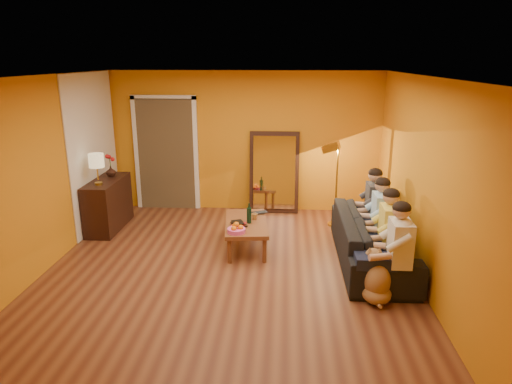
# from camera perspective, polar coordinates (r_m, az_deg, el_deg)

# --- Properties ---
(room_shell) EXTENTS (5.00, 5.50, 2.60)m
(room_shell) POSITION_cam_1_polar(r_m,az_deg,el_deg) (6.24, -3.29, 2.36)
(room_shell) COLOR brown
(room_shell) RESTS_ON ground
(white_accent) EXTENTS (0.02, 1.90, 2.58)m
(white_accent) POSITION_cam_1_polar(r_m,az_deg,el_deg) (8.21, -19.63, 4.85)
(white_accent) COLOR white
(white_accent) RESTS_ON wall_left
(doorway_recess) EXTENTS (1.06, 0.30, 2.10)m
(doorway_recess) POSITION_cam_1_polar(r_m,az_deg,el_deg) (8.94, -10.96, 4.76)
(doorway_recess) COLOR #3F2D19
(doorway_recess) RESTS_ON floor
(door_jamb_left) EXTENTS (0.08, 0.06, 2.20)m
(door_jamb_left) POSITION_cam_1_polar(r_m,az_deg,el_deg) (8.99, -14.68, 4.58)
(door_jamb_left) COLOR white
(door_jamb_left) RESTS_ON wall_back
(door_jamb_right) EXTENTS (0.08, 0.06, 2.20)m
(door_jamb_right) POSITION_cam_1_polar(r_m,az_deg,el_deg) (8.70, -7.50, 4.59)
(door_jamb_right) COLOR white
(door_jamb_right) RESTS_ON wall_back
(door_header) EXTENTS (1.22, 0.06, 0.08)m
(door_header) POSITION_cam_1_polar(r_m,az_deg,el_deg) (8.67, -11.54, 11.53)
(door_header) COLOR white
(door_header) RESTS_ON wall_back
(mirror_frame) EXTENTS (0.92, 0.27, 1.51)m
(mirror_frame) POSITION_cam_1_polar(r_m,az_deg,el_deg) (8.52, 2.29, 2.48)
(mirror_frame) COLOR black
(mirror_frame) RESTS_ON floor
(mirror_glass) EXTENTS (0.78, 0.21, 1.35)m
(mirror_glass) POSITION_cam_1_polar(r_m,az_deg,el_deg) (8.48, 2.28, 2.41)
(mirror_glass) COLOR white
(mirror_glass) RESTS_ON mirror_frame
(sideboard) EXTENTS (0.44, 1.18, 0.85)m
(sideboard) POSITION_cam_1_polar(r_m,az_deg,el_deg) (8.14, -18.00, -1.45)
(sideboard) COLOR black
(sideboard) RESTS_ON floor
(table_lamp) EXTENTS (0.24, 0.24, 0.51)m
(table_lamp) POSITION_cam_1_polar(r_m,az_deg,el_deg) (7.70, -19.24, 2.69)
(table_lamp) COLOR beige
(table_lamp) RESTS_ON sideboard
(sofa) EXTENTS (2.34, 0.91, 0.68)m
(sofa) POSITION_cam_1_polar(r_m,az_deg,el_deg) (6.70, 14.27, -5.76)
(sofa) COLOR black
(sofa) RESTS_ON floor
(coffee_table) EXTENTS (0.75, 1.28, 0.42)m
(coffee_table) POSITION_cam_1_polar(r_m,az_deg,el_deg) (7.02, -1.24, -5.34)
(coffee_table) COLOR brown
(coffee_table) RESTS_ON floor
(floor_lamp) EXTENTS (0.35, 0.31, 1.44)m
(floor_lamp) POSITION_cam_1_polar(r_m,az_deg,el_deg) (7.88, 10.02, 0.78)
(floor_lamp) COLOR gold
(floor_lamp) RESTS_ON floor
(dog) EXTENTS (0.54, 0.64, 0.64)m
(dog) POSITION_cam_1_polar(r_m,az_deg,el_deg) (5.71, 14.87, -10.07)
(dog) COLOR #A97A4C
(dog) RESTS_ON floor
(person_far_left) EXTENTS (0.70, 0.44, 1.22)m
(person_far_left) POSITION_cam_1_polar(r_m,az_deg,el_deg) (5.73, 17.49, -7.02)
(person_far_left) COLOR beige
(person_far_left) RESTS_ON sofa
(person_mid_left) EXTENTS (0.70, 0.44, 1.22)m
(person_mid_left) POSITION_cam_1_polar(r_m,az_deg,el_deg) (6.22, 16.35, -5.02)
(person_mid_left) COLOR #DCCA49
(person_mid_left) RESTS_ON sofa
(person_mid_right) EXTENTS (0.70, 0.44, 1.22)m
(person_mid_right) POSITION_cam_1_polar(r_m,az_deg,el_deg) (6.73, 15.38, -3.31)
(person_mid_right) COLOR #98C5EB
(person_mid_right) RESTS_ON sofa
(person_far_right) EXTENTS (0.70, 0.44, 1.22)m
(person_far_right) POSITION_cam_1_polar(r_m,az_deg,el_deg) (7.24, 14.55, -1.85)
(person_far_right) COLOR #302F34
(person_far_right) RESTS_ON sofa
(fruit_bowl) EXTENTS (0.26, 0.26, 0.16)m
(fruit_bowl) POSITION_cam_1_polar(r_m,az_deg,el_deg) (6.51, -2.47, -4.41)
(fruit_bowl) COLOR #E952AE
(fruit_bowl) RESTS_ON coffee_table
(wine_bottle) EXTENTS (0.07, 0.07, 0.31)m
(wine_bottle) POSITION_cam_1_polar(r_m,az_deg,el_deg) (6.84, -0.87, -2.67)
(wine_bottle) COLOR black
(wine_bottle) RESTS_ON coffee_table
(tumbler) EXTENTS (0.11, 0.11, 0.09)m
(tumbler) POSITION_cam_1_polar(r_m,az_deg,el_deg) (7.03, -0.19, -3.08)
(tumbler) COLOR #B27F3F
(tumbler) RESTS_ON coffee_table
(laptop) EXTENTS (0.36, 0.30, 0.02)m
(laptop) POSITION_cam_1_polar(r_m,az_deg,el_deg) (7.26, 0.41, -2.73)
(laptop) COLOR black
(laptop) RESTS_ON coffee_table
(book_lower) EXTENTS (0.28, 0.31, 0.02)m
(book_lower) POSITION_cam_1_polar(r_m,az_deg,el_deg) (6.77, -2.92, -4.18)
(book_lower) COLOR black
(book_lower) RESTS_ON coffee_table
(book_mid) EXTENTS (0.23, 0.27, 0.02)m
(book_mid) POSITION_cam_1_polar(r_m,az_deg,el_deg) (6.77, -2.82, -3.99)
(book_mid) COLOR red
(book_mid) RESTS_ON book_lower
(book_upper) EXTENTS (0.22, 0.25, 0.02)m
(book_upper) POSITION_cam_1_polar(r_m,az_deg,el_deg) (6.75, -2.93, -3.90)
(book_upper) COLOR black
(book_upper) RESTS_ON book_mid
(vase) EXTENTS (0.17, 0.17, 0.18)m
(vase) POSITION_cam_1_polar(r_m,az_deg,el_deg) (8.23, -17.68, 2.48)
(vase) COLOR black
(vase) RESTS_ON sideboard
(flowers) EXTENTS (0.17, 0.17, 0.39)m
(flowers) POSITION_cam_1_polar(r_m,az_deg,el_deg) (8.19, -17.82, 4.02)
(flowers) COLOR red
(flowers) RESTS_ON vase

